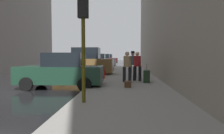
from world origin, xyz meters
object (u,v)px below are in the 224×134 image
(pedestrian_in_red_jacket, at_px, (137,65))
(duffel_bag, at_px, (128,84))
(parked_bronze_suv, at_px, (84,63))
(parked_silver_sedan, at_px, (101,61))
(parked_dark_green_sedan, at_px, (61,71))
(parked_gray_coupe, at_px, (95,62))
(rolling_suitcase, at_px, (147,76))
(pedestrian_in_tan_coat, at_px, (127,65))
(pedestrian_with_beanie, at_px, (133,63))
(fire_hydrant, at_px, (103,73))
(traffic_light, at_px, (83,21))
(parked_red_hatchback, at_px, (106,60))

(pedestrian_in_red_jacket, relative_size, duffel_bag, 3.89)
(parked_bronze_suv, distance_m, parked_silver_sedan, 13.01)
(parked_dark_green_sedan, distance_m, parked_silver_sedan, 19.44)
(parked_dark_green_sedan, height_order, parked_gray_coupe, same)
(rolling_suitcase, xyz_separation_m, duffel_bag, (-1.08, -1.83, -0.20))
(pedestrian_in_tan_coat, bearing_deg, duffel_bag, -89.83)
(parked_gray_coupe, xyz_separation_m, duffel_bag, (3.33, -12.94, -0.56))
(parked_bronze_suv, distance_m, rolling_suitcase, 6.76)
(parked_bronze_suv, bearing_deg, rolling_suitcase, -49.09)
(pedestrian_in_tan_coat, bearing_deg, parked_dark_green_sedan, -157.14)
(pedestrian_with_beanie, xyz_separation_m, duffel_bag, (-0.40, -4.15, -0.85))
(parked_bronze_suv, relative_size, parked_gray_coupe, 1.10)
(parked_silver_sedan, relative_size, pedestrian_with_beanie, 2.37)
(pedestrian_in_tan_coat, bearing_deg, fire_hydrant, 130.95)
(parked_dark_green_sedan, xyz_separation_m, pedestrian_with_beanie, (3.73, 3.65, 0.29))
(fire_hydrant, bearing_deg, traffic_light, -89.59)
(duffel_bag, bearing_deg, parked_bronze_suv, 115.70)
(pedestrian_in_red_jacket, relative_size, pedestrian_in_tan_coat, 1.00)
(pedestrian_in_red_jacket, xyz_separation_m, pedestrian_with_beanie, (-0.20, 1.55, 0.03))
(parked_dark_green_sedan, relative_size, pedestrian_with_beanie, 2.37)
(parked_gray_coupe, bearing_deg, traffic_light, -83.52)
(pedestrian_in_tan_coat, relative_size, pedestrian_with_beanie, 0.96)
(parked_dark_green_sedan, distance_m, parked_bronze_suv, 6.43)
(parked_gray_coupe, xyz_separation_m, rolling_suitcase, (4.41, -11.11, -0.36))
(fire_hydrant, relative_size, pedestrian_in_red_jacket, 0.41)
(parked_red_hatchback, distance_m, pedestrian_in_tan_coat, 25.34)
(pedestrian_in_red_jacket, distance_m, rolling_suitcase, 1.09)
(parked_bronze_suv, height_order, parked_gray_coupe, parked_bronze_suv)
(parked_bronze_suv, bearing_deg, duffel_bag, -64.30)
(parked_gray_coupe, bearing_deg, duffel_bag, -75.56)
(pedestrian_in_red_jacket, bearing_deg, rolling_suitcase, -58.21)
(rolling_suitcase, height_order, duffel_bag, rolling_suitcase)
(parked_dark_green_sedan, bearing_deg, traffic_light, -64.45)
(parked_gray_coupe, distance_m, pedestrian_with_beanie, 9.56)
(parked_gray_coupe, xyz_separation_m, fire_hydrant, (1.80, -9.29, -0.35))
(parked_bronze_suv, relative_size, rolling_suitcase, 4.45)
(traffic_light, bearing_deg, pedestrian_in_tan_coat, 74.41)
(parked_gray_coupe, height_order, pedestrian_in_red_jacket, pedestrian_in_red_jacket)
(parked_silver_sedan, distance_m, fire_hydrant, 16.38)
(rolling_suitcase, bearing_deg, parked_gray_coupe, 111.66)
(fire_hydrant, relative_size, traffic_light, 0.20)
(parked_dark_green_sedan, xyz_separation_m, parked_bronze_suv, (-0.00, 6.43, 0.18))
(parked_silver_sedan, bearing_deg, pedestrian_with_beanie, -76.70)
(traffic_light, height_order, duffel_bag, traffic_light)
(parked_silver_sedan, xyz_separation_m, pedestrian_in_tan_coat, (3.33, -18.03, 0.26))
(fire_hydrant, bearing_deg, duffel_bag, -67.30)
(parked_gray_coupe, distance_m, rolling_suitcase, 11.96)
(parked_dark_green_sedan, distance_m, pedestrian_in_red_jacket, 4.47)
(parked_silver_sedan, bearing_deg, parked_gray_coupe, -90.00)
(parked_dark_green_sedan, height_order, duffel_bag, parked_dark_green_sedan)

